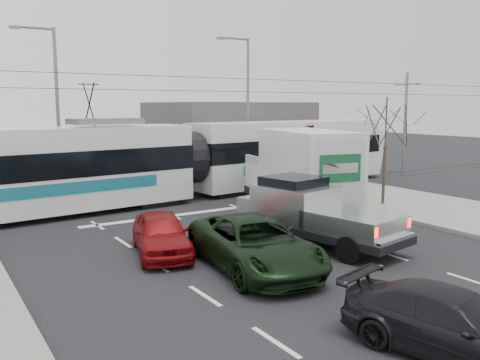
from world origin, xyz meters
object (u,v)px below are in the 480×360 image
tram (187,159)px  silver_pickup (310,211)px  box_truck (302,173)px  red_car (161,233)px  navy_pickup (295,185)px  bare_tree (386,126)px  street_lamp_far (54,99)px  street_lamp_near (246,100)px  green_car (255,244)px  dark_car (455,325)px  traffic_signal (311,144)px

tram → silver_pickup: size_ratio=4.34×
silver_pickup → box_truck: (2.79, 3.88, 0.72)m
red_car → navy_pickup: bearing=41.0°
bare_tree → box_truck: bearing=168.5°
tram → bare_tree: bearing=-50.7°
tram → box_truck: 6.60m
street_lamp_far → tram: street_lamp_far is taller
silver_pickup → street_lamp_near: bearing=55.1°
green_car → red_car: 3.34m
box_truck → dark_car: (-5.82, -11.68, -1.19)m
street_lamp_near → green_car: bearing=-122.3°
street_lamp_near → red_car: street_lamp_near is taller
traffic_signal → silver_pickup: (-5.92, -7.00, -1.62)m
navy_pickup → dark_car: 15.13m
silver_pickup → bare_tree: bearing=13.2°
street_lamp_near → silver_pickup: 16.50m
traffic_signal → dark_car: bearing=-121.2°
traffic_signal → red_car: 12.40m
bare_tree → dark_car: 15.11m
navy_pickup → green_car: (-7.16, -7.07, -0.17)m
green_car → dark_car: green_car is taller
bare_tree → navy_pickup: 5.04m
silver_pickup → red_car: size_ratio=1.60×
street_lamp_far → box_truck: (7.52, -12.63, -3.28)m
street_lamp_far → red_car: (-0.25, -15.04, -4.43)m
traffic_signal → street_lamp_far: street_lamp_far is taller
box_truck → red_car: bearing=-150.5°
bare_tree → tram: 9.91m
box_truck → green_car: bearing=-126.7°
green_car → street_lamp_near: bearing=65.7°
silver_pickup → box_truck: box_truck is taller
red_car → dark_car: red_car is taller
traffic_signal → green_car: traffic_signal is taller
street_lamp_near → red_car: bearing=-132.0°
navy_pickup → green_car: 10.06m
silver_pickup → red_car: (-4.98, 1.47, -0.43)m
street_lamp_far → green_car: bearing=-85.4°
street_lamp_far → navy_pickup: (8.60, -10.85, -4.19)m
tram → silver_pickup: bearing=-96.5°
traffic_signal → navy_pickup: traffic_signal is taller
navy_pickup → street_lamp_near: bearing=58.8°
street_lamp_far → bare_tree: bearing=-48.9°
bare_tree → box_truck: (-4.26, 0.87, -1.96)m
dark_car → tram: bearing=65.4°
street_lamp_near → red_car: (-11.75, -13.04, -4.43)m
street_lamp_near → box_truck: bearing=-110.5°
red_car → dark_car: (1.95, -9.27, -0.05)m
red_car → dark_car: bearing=-62.5°
street_lamp_near → box_truck: 11.82m
box_truck → street_lamp_far: bearing=133.1°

